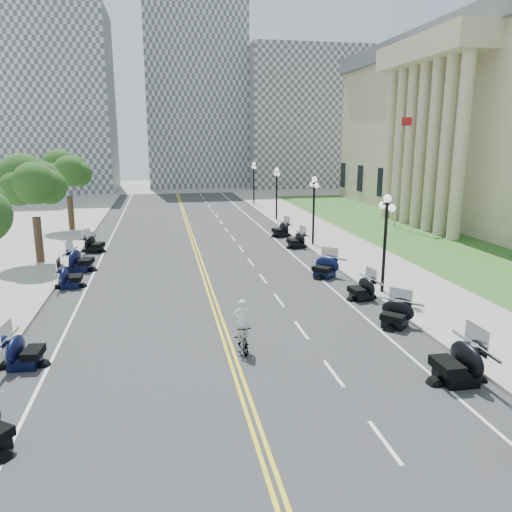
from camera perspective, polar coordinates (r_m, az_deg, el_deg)
ground at (r=20.42m, az=-3.59°, el=-9.07°), size 160.00×160.00×0.00m
road at (r=29.87m, az=-6.00°, el=-1.86°), size 16.00×90.00×0.01m
centerline_yellow_a at (r=29.86m, az=-6.23°, el=-1.85°), size 0.12×90.00×0.00m
centerline_yellow_b at (r=29.88m, az=-5.78°, el=-1.83°), size 0.12×90.00×0.00m
edge_line_north at (r=31.02m, az=5.86°, el=-1.27°), size 0.12×90.00×0.00m
edge_line_south at (r=30.06m, az=-18.26°, el=-2.35°), size 0.12×90.00×0.00m
lane_dash_4 at (r=14.33m, az=14.48°, el=-19.86°), size 0.12×2.00×0.00m
lane_dash_5 at (r=17.53m, az=8.85°, el=-13.08°), size 0.12×2.00×0.00m
lane_dash_6 at (r=21.01m, az=5.20°, el=-8.40°), size 0.12×2.00×0.00m
lane_dash_7 at (r=24.65m, az=2.66°, el=-5.06°), size 0.12×2.00×0.00m
lane_dash_8 at (r=28.38m, az=0.80°, el=-2.57°), size 0.12×2.00×0.00m
lane_dash_9 at (r=32.18m, az=-0.62°, el=-0.67°), size 0.12×2.00×0.00m
lane_dash_10 at (r=36.03m, az=-1.74°, el=0.83°), size 0.12×2.00×0.00m
lane_dash_11 at (r=39.90m, az=-2.64°, el=2.04°), size 0.12×2.00×0.00m
lane_dash_12 at (r=43.80m, az=-3.39°, el=3.04°), size 0.12×2.00×0.00m
lane_dash_13 at (r=47.71m, az=-4.01°, el=3.87°), size 0.12×2.00×0.00m
lane_dash_14 at (r=51.64m, az=-4.54°, el=4.57°), size 0.12×2.00×0.00m
lane_dash_15 at (r=55.57m, az=-4.99°, el=5.18°), size 0.12×2.00×0.00m
lane_dash_16 at (r=59.52m, az=-5.39°, el=5.70°), size 0.12×2.00×0.00m
lane_dash_17 at (r=63.47m, az=-5.73°, el=6.16°), size 0.12×2.00×0.00m
lane_dash_18 at (r=67.43m, az=-6.04°, el=6.57°), size 0.12×2.00×0.00m
lane_dash_19 at (r=71.39m, az=-6.31°, el=6.93°), size 0.12×2.00×0.00m
sidewalk_north at (r=32.39m, az=12.84°, el=-0.80°), size 5.00×90.00×0.15m
sidewalk_south at (r=30.88m, az=-25.82°, el=-2.50°), size 5.00×90.00×0.15m
lawn at (r=42.44m, az=17.26°, el=2.18°), size 9.00×60.00×0.10m
distant_block_a at (r=82.45m, az=-22.61°, el=15.91°), size 18.00×14.00×26.00m
distant_block_b at (r=87.29m, az=-6.90°, el=17.90°), size 16.00×12.00×30.00m
distant_block_c at (r=87.27m, az=5.63°, el=15.30°), size 20.00×14.00×22.00m
street_lamp_2 at (r=25.74m, az=14.50°, el=1.28°), size 0.50×1.20×4.90m
street_lamp_3 at (r=36.78m, az=6.60°, el=5.10°), size 0.50×1.20×4.90m
street_lamp_4 at (r=48.28m, az=2.37°, el=7.10°), size 0.50×1.20×4.90m
street_lamp_5 at (r=59.98m, az=-0.25°, el=8.31°), size 0.50×1.20×4.90m
flagpole at (r=45.60m, az=15.90°, el=9.28°), size 1.10×0.20×10.00m
tree_3 at (r=33.79m, az=-24.09°, el=7.01°), size 4.80×4.80×9.20m
tree_4 at (r=45.52m, az=-20.72°, el=8.62°), size 4.80×4.80×9.20m
motorcycle_n_4 at (r=17.68m, az=22.02°, el=-11.01°), size 2.20×2.20×1.53m
motorcycle_n_5 at (r=21.88m, az=15.65°, el=-6.26°), size 2.52×2.52×1.25m
motorcycle_n_6 at (r=25.12m, az=12.00°, el=-3.53°), size 2.02×2.02×1.24m
motorcycle_n_7 at (r=28.75m, az=7.85°, el=-1.13°), size 2.71×2.71×1.34m
motorcycle_n_9 at (r=36.34m, az=4.64°, el=1.91°), size 2.15×2.15×1.28m
motorcycle_n_10 at (r=40.50m, az=2.84°, el=3.15°), size 2.27×2.27×1.33m
motorcycle_s_5 at (r=19.29m, az=-24.99°, el=-9.64°), size 2.01×2.01×1.30m
motorcycle_s_7 at (r=28.31m, az=-20.49°, el=-2.13°), size 1.88×1.88×1.30m
motorcycle_s_8 at (r=31.62m, az=-19.44°, el=-0.31°), size 2.51×2.51×1.50m
motorcycle_s_9 at (r=36.65m, az=-18.03°, el=1.43°), size 2.41×2.41×1.32m
bicycle at (r=18.83m, az=-1.61°, el=-9.25°), size 0.62×1.83×1.08m
cyclist_rider at (r=18.35m, az=-1.64°, el=-5.28°), size 0.61×0.40×1.66m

